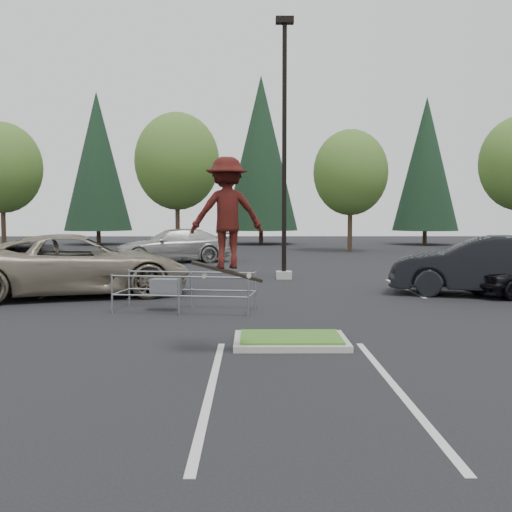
{
  "coord_description": "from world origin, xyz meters",
  "views": [
    {
      "loc": [
        -0.74,
        -11.55,
        2.52
      ],
      "look_at": [
        -0.67,
        1.5,
        1.62
      ],
      "focal_mm": 42.0,
      "sensor_mm": 36.0,
      "label": 1
    }
  ],
  "objects_px": {
    "conif_c": "(426,164)",
    "car_l_tan": "(75,265)",
    "skateboarder": "(227,214)",
    "car_far_silver": "(174,246)",
    "conif_b": "(261,153)",
    "cart_corral": "(170,287)",
    "conif_a": "(97,161)",
    "decid_b": "(177,164)",
    "decid_a": "(2,171)",
    "car_r_charc": "(484,266)",
    "light_pole": "(284,163)",
    "car_l_black": "(33,267)",
    "decid_c": "(350,175)"
  },
  "relations": [
    {
      "from": "skateboarder",
      "to": "cart_corral",
      "type": "bearing_deg",
      "value": -80.81
    },
    {
      "from": "conif_b",
      "to": "car_far_silver",
      "type": "bearing_deg",
      "value": -103.73
    },
    {
      "from": "light_pole",
      "to": "conif_b",
      "type": "bearing_deg",
      "value": 91.01
    },
    {
      "from": "decid_a",
      "to": "conif_b",
      "type": "height_order",
      "value": "conif_b"
    },
    {
      "from": "decid_a",
      "to": "car_r_charc",
      "type": "height_order",
      "value": "decid_a"
    },
    {
      "from": "decid_b",
      "to": "conif_b",
      "type": "distance_m",
      "value": 11.78
    },
    {
      "from": "conif_c",
      "to": "light_pole",
      "type": "bearing_deg",
      "value": -116.15
    },
    {
      "from": "conif_b",
      "to": "car_r_charc",
      "type": "distance_m",
      "value": 34.82
    },
    {
      "from": "skateboarder",
      "to": "decid_a",
      "type": "bearing_deg",
      "value": -70.95
    },
    {
      "from": "decid_c",
      "to": "conif_a",
      "type": "relative_size",
      "value": 0.64
    },
    {
      "from": "light_pole",
      "to": "decid_b",
      "type": "bearing_deg",
      "value": 109.35
    },
    {
      "from": "decid_a",
      "to": "skateboarder",
      "type": "distance_m",
      "value": 35.42
    },
    {
      "from": "light_pole",
      "to": "car_l_tan",
      "type": "relative_size",
      "value": 1.46
    },
    {
      "from": "conif_c",
      "to": "cart_corral",
      "type": "bearing_deg",
      "value": -115.5
    },
    {
      "from": "cart_corral",
      "to": "car_far_silver",
      "type": "distance_m",
      "value": 16.42
    },
    {
      "from": "conif_a",
      "to": "car_l_black",
      "type": "xyz_separation_m",
      "value": [
        6.0,
        -31.86,
        -6.3
      ]
    },
    {
      "from": "car_l_tan",
      "to": "decid_b",
      "type": "bearing_deg",
      "value": -17.67
    },
    {
      "from": "cart_corral",
      "to": "car_l_black",
      "type": "xyz_separation_m",
      "value": [
        -5.1,
        4.08,
        0.16
      ]
    },
    {
      "from": "conif_c",
      "to": "car_l_tan",
      "type": "xyz_separation_m",
      "value": [
        -20.25,
        -32.5,
        -5.88
      ]
    },
    {
      "from": "decid_a",
      "to": "cart_corral",
      "type": "relative_size",
      "value": 2.39
    },
    {
      "from": "car_l_black",
      "to": "car_far_silver",
      "type": "bearing_deg",
      "value": 5.68
    },
    {
      "from": "light_pole",
      "to": "car_l_black",
      "type": "distance_m",
      "value": 10.06
    },
    {
      "from": "conif_a",
      "to": "conif_b",
      "type": "relative_size",
      "value": 0.9
    },
    {
      "from": "conif_b",
      "to": "skateboarder",
      "type": "distance_m",
      "value": 41.85
    },
    {
      "from": "decid_b",
      "to": "car_l_black",
      "type": "xyz_separation_m",
      "value": [
        -1.99,
        -22.39,
        -5.24
      ]
    },
    {
      "from": "decid_b",
      "to": "car_r_charc",
      "type": "distance_m",
      "value": 27.14
    },
    {
      "from": "cart_corral",
      "to": "skateboarder",
      "type": "xyz_separation_m",
      "value": [
        1.7,
        -5.06,
        1.9
      ]
    },
    {
      "from": "decid_b",
      "to": "skateboarder",
      "type": "xyz_separation_m",
      "value": [
        4.81,
        -31.53,
        -3.5
      ]
    },
    {
      "from": "decid_a",
      "to": "car_l_black",
      "type": "relative_size",
      "value": 1.61
    },
    {
      "from": "decid_a",
      "to": "cart_corral",
      "type": "xyz_separation_m",
      "value": [
        15.11,
        -25.97,
        -4.94
      ]
    },
    {
      "from": "conif_b",
      "to": "decid_c",
      "type": "bearing_deg",
      "value": -60.68
    },
    {
      "from": "skateboarder",
      "to": "conif_b",
      "type": "bearing_deg",
      "value": -101.04
    },
    {
      "from": "car_l_tan",
      "to": "car_r_charc",
      "type": "bearing_deg",
      "value": -107.07
    },
    {
      "from": "conif_b",
      "to": "decid_b",
      "type": "bearing_deg",
      "value": -121.09
    },
    {
      "from": "decid_b",
      "to": "cart_corral",
      "type": "xyz_separation_m",
      "value": [
        3.11,
        -26.47,
        -5.4
      ]
    },
    {
      "from": "decid_a",
      "to": "car_r_charc",
      "type": "relative_size",
      "value": 1.56
    },
    {
      "from": "light_pole",
      "to": "decid_c",
      "type": "height_order",
      "value": "light_pole"
    },
    {
      "from": "car_l_tan",
      "to": "decid_c",
      "type": "bearing_deg",
      "value": -45.28
    },
    {
      "from": "car_l_tan",
      "to": "car_l_black",
      "type": "bearing_deg",
      "value": 39.72
    },
    {
      "from": "light_pole",
      "to": "conif_a",
      "type": "xyz_separation_m",
      "value": [
        -14.5,
        28.0,
        2.54
      ]
    },
    {
      "from": "car_l_black",
      "to": "decid_a",
      "type": "bearing_deg",
      "value": 44.4
    },
    {
      "from": "conif_b",
      "to": "car_l_tan",
      "type": "relative_size",
      "value": 2.09
    },
    {
      "from": "car_l_tan",
      "to": "conif_b",
      "type": "bearing_deg",
      "value": -27.65
    },
    {
      "from": "decid_a",
      "to": "conif_c",
      "type": "height_order",
      "value": "conif_c"
    },
    {
      "from": "conif_a",
      "to": "conif_b",
      "type": "distance_m",
      "value": 14.03
    },
    {
      "from": "conif_b",
      "to": "cart_corral",
      "type": "distance_m",
      "value": 37.26
    },
    {
      "from": "conif_b",
      "to": "conif_a",
      "type": "bearing_deg",
      "value": -177.95
    },
    {
      "from": "light_pole",
      "to": "conif_c",
      "type": "height_order",
      "value": "conif_c"
    },
    {
      "from": "car_far_silver",
      "to": "car_l_tan",
      "type": "bearing_deg",
      "value": -23.56
    },
    {
      "from": "skateboarder",
      "to": "car_far_silver",
      "type": "distance_m",
      "value": 21.74
    }
  ]
}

